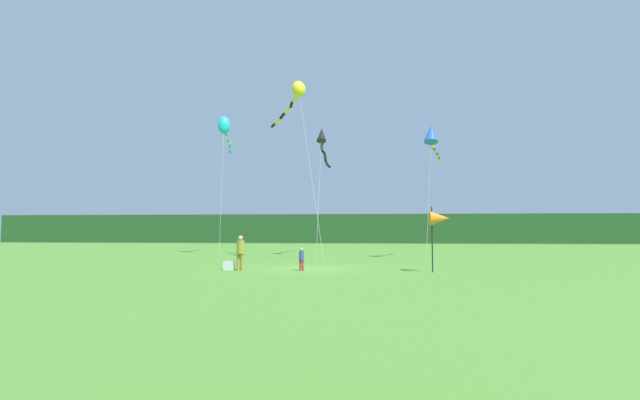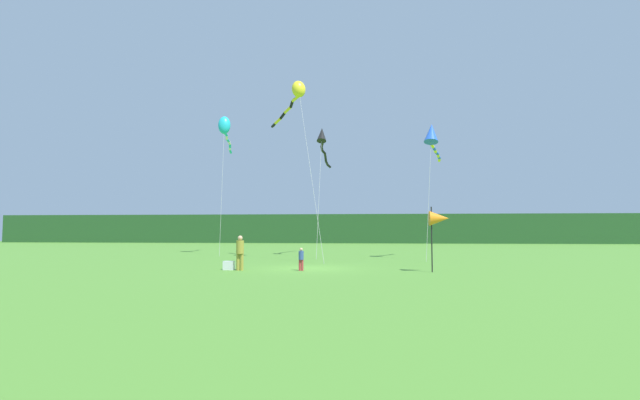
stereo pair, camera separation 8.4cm
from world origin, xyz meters
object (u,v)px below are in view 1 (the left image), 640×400
Objects in this scene: kite_cyan at (225,128)px; kite_blue at (432,135)px; kite_black at (322,141)px; kite_yellow at (296,94)px; person_child at (302,258)px; banner_flag_pole at (439,219)px; person_adult at (240,251)px; cooler_box at (229,265)px.

kite_cyan is 16.72m from kite_blue.
kite_black is 0.80× the size of kite_yellow.
banner_flag_pole is (6.52, -0.21, 1.86)m from person_child.
kite_black reaches higher than banner_flag_pole.
kite_yellow reaches higher than person_adult.
cooler_box is 16.65m from kite_blue.
kite_black is 8.50m from kite_cyan.
person_adult is 0.15× the size of kite_cyan.
cooler_box is at bearing 157.94° from person_adult.
kite_black is 1.05× the size of kite_blue.
banner_flag_pole is (10.11, -0.29, 2.26)m from cooler_box.
kite_cyan is 1.21× the size of kite_blue.
kite_yellow is (6.75, -5.63, 0.94)m from kite_cyan.
kite_blue is (11.23, 9.18, 8.17)m from cooler_box.
kite_yellow is at bearing 133.36° from banner_flag_pole.
kite_yellow reaches higher than kite_blue.
person_adult is 0.14× the size of kite_yellow.
kite_black reaches higher than kite_blue.
person_child is 18.91m from kite_cyan.
person_child is (2.97, 0.17, -0.33)m from person_adult.
kite_yellow is (2.05, 8.25, 11.03)m from cooler_box.
cooler_box is at bearing -105.96° from kite_black.
kite_blue is (15.93, -4.69, -1.92)m from kite_cyan.
cooler_box is 0.04× the size of kite_yellow.
kite_yellow reaches higher than person_child.
kite_cyan is at bearing 110.64° from person_adult.
kite_black is 8.32m from kite_blue.
kite_black is (-6.62, 12.51, 6.28)m from banner_flag_pole.
kite_cyan is 0.93× the size of kite_yellow.
person_child is at bearing -79.49° from kite_yellow.
person_adult is at bearing -102.96° from kite_black.
kite_yellow is (-8.06, 8.54, 8.77)m from banner_flag_pole.
kite_black reaches higher than cooler_box.
banner_flag_pole is at bearing -0.24° from person_adult.
kite_cyan reaches higher than kite_blue.
person_child is 0.12× the size of kite_blue.
kite_black is at bearing 90.49° from person_child.
person_adult is 17.76m from kite_cyan.
kite_cyan is at bearing 168.58° from kite_black.
person_child is at bearing 3.22° from person_adult.
cooler_box is at bearing 178.35° from banner_flag_pole.
banner_flag_pole is 0.27× the size of kite_cyan.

